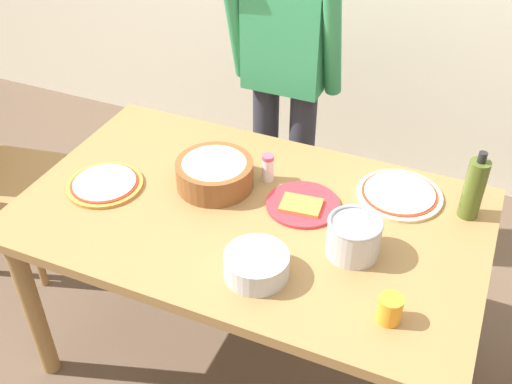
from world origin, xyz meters
TOP-DOWN VIEW (x-y plane):
  - ground at (0.00, 0.00)m, footprint 8.00×8.00m
  - dining_table at (0.00, 0.00)m, footprint 1.60×0.96m
  - person_cook at (-0.17, 0.76)m, footprint 0.49×0.25m
  - pizza_raw_on_board at (0.45, 0.29)m, footprint 0.31×0.31m
  - pizza_cooked_on_tray at (-0.55, -0.08)m, footprint 0.28×0.28m
  - plate_with_slice at (0.16, 0.10)m, footprint 0.26×0.26m
  - popcorn_bowl at (-0.18, 0.09)m, footprint 0.28×0.28m
  - mixing_bowl_steel at (0.14, -0.27)m, footprint 0.20×0.20m
  - olive_oil_bottle at (0.69, 0.28)m, footprint 0.07×0.07m
  - steel_pot at (0.38, -0.06)m, footprint 0.17×0.17m
  - cup_orange at (0.55, -0.29)m, footprint 0.07×0.07m
  - salt_shaker at (-0.02, 0.20)m, footprint 0.04×0.04m

SIDE VIEW (x-z plane):
  - ground at x=0.00m, z-range 0.00..0.00m
  - dining_table at x=0.00m, z-range 0.29..1.05m
  - plate_with_slice at x=0.16m, z-range 0.76..0.78m
  - pizza_raw_on_board at x=0.45m, z-range 0.76..0.78m
  - pizza_cooked_on_tray at x=-0.55m, z-range 0.76..0.78m
  - mixing_bowl_steel at x=0.14m, z-range 0.76..0.84m
  - cup_orange at x=0.55m, z-range 0.76..0.84m
  - salt_shaker at x=-0.02m, z-range 0.76..0.87m
  - popcorn_bowl at x=-0.18m, z-range 0.76..0.88m
  - steel_pot at x=0.38m, z-range 0.76..0.89m
  - olive_oil_bottle at x=0.69m, z-range 0.75..1.00m
  - person_cook at x=-0.17m, z-range 0.13..1.75m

